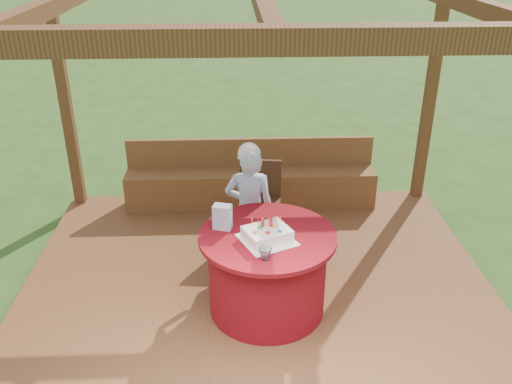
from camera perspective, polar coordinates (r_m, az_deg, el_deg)
The scene contains 10 objects.
ground at distance 5.34m, azimuth 0.12°, elevation -10.87°, with size 60.00×60.00×0.00m, color #264918.
deck at distance 5.31m, azimuth 0.12°, elevation -10.35°, with size 4.50×4.00×0.12m, color brown.
pergola at distance 4.34m, azimuth 0.15°, elevation 15.39°, with size 4.50×4.00×2.72m.
bench at distance 6.62m, azimuth -0.55°, elevation 0.83°, with size 3.00×0.42×0.80m.
table at distance 4.78m, azimuth 1.18°, elevation -8.36°, with size 1.17×1.17×0.77m.
chair at distance 5.76m, azimuth 0.39°, elevation -0.68°, with size 0.49×0.49×0.89m.
elderly_woman at distance 5.20m, azimuth -0.69°, elevation -1.67°, with size 0.49×0.35×1.34m.
birthday_cake at distance 4.47m, azimuth 1.17°, elevation -4.48°, with size 0.54×0.54×0.18m.
gift_bag at distance 4.63m, azimuth -3.56°, elevation -2.63°, with size 0.15×0.10×0.22m, color #C27EB0.
drinking_glass at distance 4.23m, azimuth 0.98°, elevation -6.52°, with size 0.10×0.10×0.10m, color white.
Camera 1 is at (-0.19, -4.26, 3.22)m, focal length 38.00 mm.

